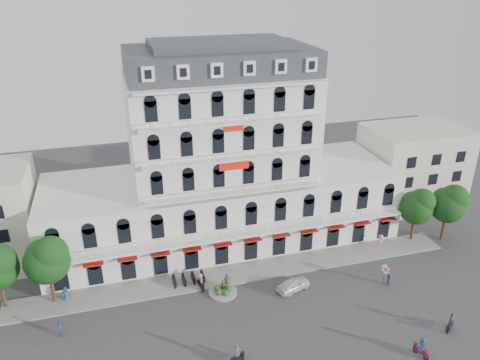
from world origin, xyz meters
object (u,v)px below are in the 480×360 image
rider_west (237,355)px  balloon_vendor (387,275)px  rider_northeast (451,322)px  rider_east (422,347)px  parked_car (293,285)px  rider_center (200,281)px

rider_west → balloon_vendor: bearing=-2.9°
rider_northeast → balloon_vendor: (-2.11, 8.33, 0.22)m
rider_east → rider_west: bearing=57.2°
parked_car → rider_northeast: size_ratio=1.86×
parked_car → rider_west: rider_west is taller
balloon_vendor → rider_center: bearing=166.0°
rider_west → rider_center: size_ratio=1.17×
parked_car → rider_east: size_ratio=1.85×
parked_car → balloon_vendor: 10.80m
rider_center → rider_east: bearing=40.0°
rider_center → balloon_vendor: size_ratio=0.83×
balloon_vendor → rider_east: bearing=-104.8°
parked_car → rider_center: size_ratio=2.01×
rider_northeast → rider_center: rider_northeast is taller
rider_northeast → parked_car: bearing=-73.5°
rider_northeast → rider_center: 26.43m
parked_car → rider_center: bearing=54.6°
rider_west → rider_east: (16.89, -3.76, -0.00)m
rider_east → rider_center: size_ratio=1.09×
parked_car → rider_northeast: 16.41m
parked_car → rider_center: (-10.05, 3.07, 0.35)m
rider_east → rider_northeast: rider_east is taller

